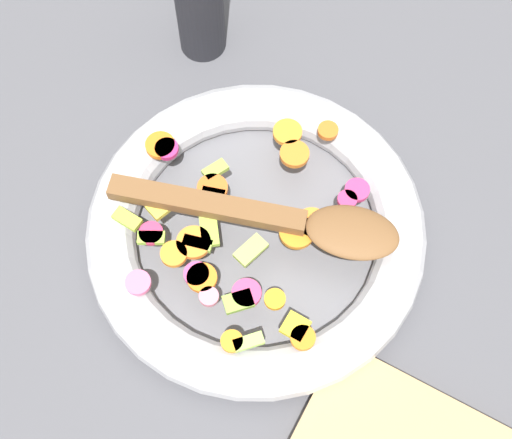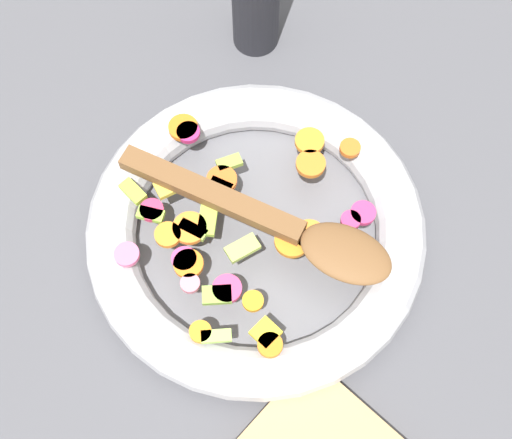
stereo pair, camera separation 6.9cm
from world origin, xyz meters
name	(u,v)px [view 2 (the right image)]	position (x,y,z in m)	size (l,w,h in m)	color
ground_plane	(256,239)	(0.00, 0.00, 0.00)	(4.00, 4.00, 0.00)	#4C4C51
skillet	(256,231)	(0.00, 0.00, 0.02)	(0.34, 0.34, 0.05)	slate
chopped_vegetables	(233,223)	(0.01, 0.02, 0.05)	(0.25, 0.27, 0.01)	orange
wooden_spoon	(283,226)	(-0.03, -0.01, 0.06)	(0.28, 0.12, 0.01)	brown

